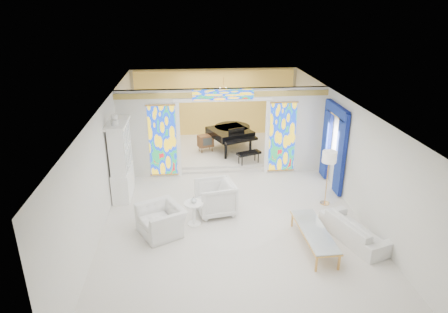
{
  "coord_description": "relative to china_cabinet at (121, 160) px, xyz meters",
  "views": [
    {
      "loc": [
        -1.14,
        -10.8,
        5.69
      ],
      "look_at": [
        -0.13,
        0.2,
        1.33
      ],
      "focal_mm": 32.0,
      "sensor_mm": 36.0,
      "label": 1
    }
  ],
  "objects": [
    {
      "name": "stained_glass_left",
      "position": [
        1.19,
        1.29,
        0.13
      ],
      "size": [
        0.9,
        0.04,
        2.4
      ],
      "primitive_type": "cube",
      "color": "gold",
      "rests_on": "partition_wall"
    },
    {
      "name": "tv_console",
      "position": [
        2.7,
        3.15,
        -0.57
      ],
      "size": [
        0.66,
        0.55,
        0.65
      ],
      "rotation": [
        0.0,
        0.0,
        0.37
      ],
      "color": "brown",
      "rests_on": "alcove_platform"
    },
    {
      "name": "armchair_right",
      "position": [
        2.75,
        -1.37,
        -0.69
      ],
      "size": [
        1.21,
        1.18,
        0.95
      ],
      "primitive_type": "imported",
      "rotation": [
        0.0,
        0.0,
        -1.39
      ],
      "color": "white",
      "rests_on": "floor"
    },
    {
      "name": "wall_left",
      "position": [
        -0.28,
        -0.6,
        0.33
      ],
      "size": [
        0.02,
        12.0,
        3.0
      ],
      "primitive_type": "cube",
      "color": "silver",
      "rests_on": "floor"
    },
    {
      "name": "stained_glass_transom",
      "position": [
        3.22,
        1.29,
        1.65
      ],
      "size": [
        2.0,
        0.04,
        0.34
      ],
      "primitive_type": "cube",
      "color": "gold",
      "rests_on": "partition_wall"
    },
    {
      "name": "blue_drapes",
      "position": [
        6.62,
        0.1,
        0.41
      ],
      "size": [
        0.14,
        1.85,
        2.65
      ],
      "color": "navy",
      "rests_on": "wall_right"
    },
    {
      "name": "stained_glass_right",
      "position": [
        5.25,
        1.29,
        0.13
      ],
      "size": [
        0.9,
        0.04,
        2.4
      ],
      "primitive_type": "cube",
      "color": "gold",
      "rests_on": "partition_wall"
    },
    {
      "name": "armchair_left",
      "position": [
        1.28,
        -2.3,
        -0.79
      ],
      "size": [
        1.43,
        1.49,
        0.75
      ],
      "primitive_type": "imported",
      "rotation": [
        0.0,
        0.0,
        -1.09
      ],
      "color": "white",
      "rests_on": "floor"
    },
    {
      "name": "chandelier",
      "position": [
        3.42,
        3.4,
        1.38
      ],
      "size": [
        0.48,
        0.48,
        0.3
      ],
      "primitive_type": "cylinder",
      "color": "gold",
      "rests_on": "ceiling"
    },
    {
      "name": "wall_right",
      "position": [
        6.72,
        -0.6,
        0.33
      ],
      "size": [
        0.02,
        12.0,
        3.0
      ],
      "primitive_type": "cube",
      "color": "silver",
      "rests_on": "floor"
    },
    {
      "name": "floor",
      "position": [
        3.22,
        -0.6,
        -1.17
      ],
      "size": [
        12.0,
        12.0,
        0.0
      ],
      "primitive_type": "plane",
      "color": "beige",
      "rests_on": "ground"
    },
    {
      "name": "floor_lamp",
      "position": [
        6.05,
        -1.13,
        0.25
      ],
      "size": [
        0.48,
        0.48,
        1.67
      ],
      "rotation": [
        0.0,
        0.0,
        0.19
      ],
      "color": "gold",
      "rests_on": "floor"
    },
    {
      "name": "grand_piano",
      "position": [
        3.72,
        3.26,
        -0.27
      ],
      "size": [
        1.97,
        2.99,
        1.07
      ],
      "rotation": [
        0.0,
        0.0,
        0.39
      ],
      "color": "black",
      "rests_on": "alcove_platform"
    },
    {
      "name": "gold_curtain_back",
      "position": [
        3.22,
        5.28,
        0.33
      ],
      "size": [
        6.7,
        0.1,
        2.9
      ],
      "primitive_type": "cube",
      "color": "gold",
      "rests_on": "wall_back"
    },
    {
      "name": "wall_back",
      "position": [
        3.22,
        5.4,
        0.33
      ],
      "size": [
        7.0,
        0.02,
        3.0
      ],
      "primitive_type": "cube",
      "color": "silver",
      "rests_on": "floor"
    },
    {
      "name": "side_table",
      "position": [
        2.13,
        -1.96,
        -0.74
      ],
      "size": [
        0.58,
        0.58,
        0.66
      ],
      "rotation": [
        0.0,
        0.0,
        0.1
      ],
      "color": "white",
      "rests_on": "floor"
    },
    {
      "name": "wall_front",
      "position": [
        3.22,
        -6.6,
        0.33
      ],
      "size": [
        7.0,
        0.02,
        3.0
      ],
      "primitive_type": "cube",
      "color": "silver",
      "rests_on": "floor"
    },
    {
      "name": "vase",
      "position": [
        2.13,
        -1.96,
        -0.42
      ],
      "size": [
        0.17,
        0.17,
        0.17
      ],
      "primitive_type": "imported",
      "rotation": [
        0.0,
        0.0,
        0.03
      ],
      "color": "silver",
      "rests_on": "side_table"
    },
    {
      "name": "partition_wall",
      "position": [
        3.22,
        1.4,
        0.48
      ],
      "size": [
        7.0,
        0.22,
        3.0
      ],
      "color": "silver",
      "rests_on": "floor"
    },
    {
      "name": "sofa",
      "position": [
        6.17,
        -3.07,
        -0.88
      ],
      "size": [
        1.36,
        2.14,
        0.58
      ],
      "primitive_type": "imported",
      "rotation": [
        0.0,
        0.0,
        1.89
      ],
      "color": "white",
      "rests_on": "floor"
    },
    {
      "name": "coffee_table",
      "position": [
        5.03,
        -3.26,
        -0.75
      ],
      "size": [
        0.7,
        2.08,
        0.46
      ],
      "rotation": [
        0.0,
        0.0,
        0.03
      ],
      "color": "silver",
      "rests_on": "floor"
    },
    {
      "name": "ceiling",
      "position": [
        3.22,
        -0.6,
        1.83
      ],
      "size": [
        7.0,
        12.0,
        0.02
      ],
      "primitive_type": "cube",
      "color": "white",
      "rests_on": "wall_back"
    },
    {
      "name": "china_cabinet",
      "position": [
        0.0,
        0.0,
        0.0
      ],
      "size": [
        0.56,
        1.46,
        2.72
      ],
      "color": "white",
      "rests_on": "floor"
    },
    {
      "name": "alcove_platform",
      "position": [
        3.22,
        3.5,
        -1.08
      ],
      "size": [
        6.8,
        3.8,
        0.18
      ],
      "primitive_type": "cube",
      "color": "beige",
      "rests_on": "floor"
    }
  ]
}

